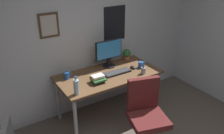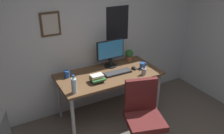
{
  "view_description": "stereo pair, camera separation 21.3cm",
  "coord_description": "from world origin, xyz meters",
  "px_view_note": "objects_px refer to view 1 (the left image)",
  "views": [
    {
      "loc": [
        -1.45,
        -1.01,
        2.34
      ],
      "look_at": [
        0.2,
        1.59,
        0.9
      ],
      "focal_mm": 37.84,
      "sensor_mm": 36.0,
      "label": 1
    },
    {
      "loc": [
        -1.26,
        -1.12,
        2.34
      ],
      "look_at": [
        0.2,
        1.59,
        0.9
      ],
      "focal_mm": 37.84,
      "sensor_mm": 36.0,
      "label": 2
    }
  ],
  "objects_px": {
    "book_stack_left": "(98,79)",
    "office_chair": "(146,111)",
    "monitor": "(109,52)",
    "keyboard": "(117,72)",
    "coffee_mug_far": "(141,65)",
    "pen_cup": "(143,70)",
    "computer_mouse": "(133,67)",
    "potted_plant": "(127,54)",
    "coffee_mug_near": "(67,75)",
    "water_bottle": "(76,87)"
  },
  "relations": [
    {
      "from": "keyboard",
      "to": "monitor",
      "type": "bearing_deg",
      "value": 84.35
    },
    {
      "from": "computer_mouse",
      "to": "book_stack_left",
      "type": "xyz_separation_m",
      "value": [
        -0.69,
        -0.1,
        0.03
      ]
    },
    {
      "from": "office_chair",
      "to": "water_bottle",
      "type": "height_order",
      "value": "water_bottle"
    },
    {
      "from": "pen_cup",
      "to": "coffee_mug_far",
      "type": "bearing_deg",
      "value": 59.91
    },
    {
      "from": "computer_mouse",
      "to": "book_stack_left",
      "type": "bearing_deg",
      "value": -171.69
    },
    {
      "from": "computer_mouse",
      "to": "coffee_mug_far",
      "type": "relative_size",
      "value": 0.86
    },
    {
      "from": "coffee_mug_far",
      "to": "keyboard",
      "type": "bearing_deg",
      "value": 176.08
    },
    {
      "from": "monitor",
      "to": "coffee_mug_far",
      "type": "relative_size",
      "value": 3.62
    },
    {
      "from": "pen_cup",
      "to": "coffee_mug_near",
      "type": "bearing_deg",
      "value": 156.25
    },
    {
      "from": "potted_plant",
      "to": "monitor",
      "type": "bearing_deg",
      "value": -172.61
    },
    {
      "from": "office_chair",
      "to": "coffee_mug_near",
      "type": "bearing_deg",
      "value": 123.6
    },
    {
      "from": "office_chair",
      "to": "computer_mouse",
      "type": "xyz_separation_m",
      "value": [
        0.35,
        0.76,
        0.24
      ]
    },
    {
      "from": "keyboard",
      "to": "computer_mouse",
      "type": "xyz_separation_m",
      "value": [
        0.3,
        0.01,
        0.01
      ]
    },
    {
      "from": "book_stack_left",
      "to": "potted_plant",
      "type": "bearing_deg",
      "value": 28.04
    },
    {
      "from": "office_chair",
      "to": "potted_plant",
      "type": "relative_size",
      "value": 4.87
    },
    {
      "from": "coffee_mug_near",
      "to": "coffee_mug_far",
      "type": "relative_size",
      "value": 0.93
    },
    {
      "from": "keyboard",
      "to": "pen_cup",
      "type": "relative_size",
      "value": 2.15
    },
    {
      "from": "monitor",
      "to": "potted_plant",
      "type": "distance_m",
      "value": 0.41
    },
    {
      "from": "water_bottle",
      "to": "coffee_mug_far",
      "type": "height_order",
      "value": "water_bottle"
    },
    {
      "from": "monitor",
      "to": "computer_mouse",
      "type": "relative_size",
      "value": 4.18
    },
    {
      "from": "monitor",
      "to": "potted_plant",
      "type": "height_order",
      "value": "monitor"
    },
    {
      "from": "monitor",
      "to": "coffee_mug_near",
      "type": "height_order",
      "value": "monitor"
    },
    {
      "from": "office_chair",
      "to": "water_bottle",
      "type": "xyz_separation_m",
      "value": [
        -0.71,
        0.53,
        0.33
      ]
    },
    {
      "from": "computer_mouse",
      "to": "monitor",
      "type": "bearing_deg",
      "value": 134.79
    },
    {
      "from": "office_chair",
      "to": "monitor",
      "type": "height_order",
      "value": "monitor"
    },
    {
      "from": "water_bottle",
      "to": "potted_plant",
      "type": "height_order",
      "value": "water_bottle"
    },
    {
      "from": "pen_cup",
      "to": "keyboard",
      "type": "bearing_deg",
      "value": 146.37
    },
    {
      "from": "monitor",
      "to": "potted_plant",
      "type": "xyz_separation_m",
      "value": [
        0.38,
        0.05,
        -0.13
      ]
    },
    {
      "from": "keyboard",
      "to": "pen_cup",
      "type": "height_order",
      "value": "pen_cup"
    },
    {
      "from": "potted_plant",
      "to": "book_stack_left",
      "type": "bearing_deg",
      "value": -151.96
    },
    {
      "from": "keyboard",
      "to": "coffee_mug_near",
      "type": "xyz_separation_m",
      "value": [
        -0.71,
        0.24,
        0.04
      ]
    },
    {
      "from": "book_stack_left",
      "to": "office_chair",
      "type": "bearing_deg",
      "value": -63.1
    },
    {
      "from": "office_chair",
      "to": "keyboard",
      "type": "distance_m",
      "value": 0.79
    },
    {
      "from": "monitor",
      "to": "keyboard",
      "type": "height_order",
      "value": "monitor"
    },
    {
      "from": "keyboard",
      "to": "coffee_mug_near",
      "type": "bearing_deg",
      "value": 161.39
    },
    {
      "from": "computer_mouse",
      "to": "book_stack_left",
      "type": "relative_size",
      "value": 0.56
    },
    {
      "from": "pen_cup",
      "to": "book_stack_left",
      "type": "relative_size",
      "value": 1.03
    },
    {
      "from": "coffee_mug_near",
      "to": "potted_plant",
      "type": "height_order",
      "value": "potted_plant"
    },
    {
      "from": "monitor",
      "to": "book_stack_left",
      "type": "relative_size",
      "value": 2.36
    },
    {
      "from": "coffee_mug_near",
      "to": "office_chair",
      "type": "bearing_deg",
      "value": -56.4
    },
    {
      "from": "monitor",
      "to": "coffee_mug_near",
      "type": "xyz_separation_m",
      "value": [
        -0.74,
        -0.04,
        -0.19
      ]
    },
    {
      "from": "keyboard",
      "to": "coffee_mug_far",
      "type": "height_order",
      "value": "coffee_mug_far"
    },
    {
      "from": "monitor",
      "to": "keyboard",
      "type": "relative_size",
      "value": 1.07
    },
    {
      "from": "pen_cup",
      "to": "computer_mouse",
      "type": "bearing_deg",
      "value": 96.29
    },
    {
      "from": "office_chair",
      "to": "monitor",
      "type": "distance_m",
      "value": 1.13
    },
    {
      "from": "coffee_mug_far",
      "to": "pen_cup",
      "type": "relative_size",
      "value": 0.64
    },
    {
      "from": "office_chair",
      "to": "book_stack_left",
      "type": "relative_size",
      "value": 4.87
    },
    {
      "from": "monitor",
      "to": "keyboard",
      "type": "distance_m",
      "value": 0.36
    },
    {
      "from": "coffee_mug_far",
      "to": "potted_plant",
      "type": "height_order",
      "value": "potted_plant"
    },
    {
      "from": "monitor",
      "to": "coffee_mug_far",
      "type": "xyz_separation_m",
      "value": [
        0.4,
        -0.31,
        -0.19
      ]
    }
  ]
}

